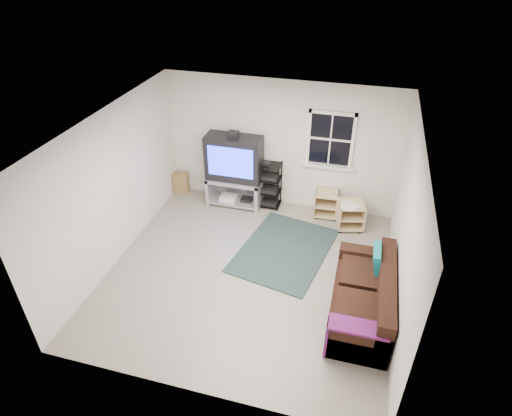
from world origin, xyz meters
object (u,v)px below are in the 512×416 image
(side_table_left, at_px, (326,202))
(side_table_right, at_px, (350,213))
(av_rack, at_px, (268,187))
(sofa, at_px, (364,299))
(tv_unit, at_px, (234,165))

(side_table_left, distance_m, side_table_right, 0.58)
(av_rack, relative_size, side_table_right, 1.70)
(side_table_left, relative_size, sofa, 0.27)
(side_table_left, distance_m, sofa, 2.68)
(side_table_left, xyz_separation_m, side_table_right, (0.49, -0.31, 0.03))
(sofa, bearing_deg, av_rack, 129.18)
(av_rack, bearing_deg, side_table_left, -0.24)
(side_table_right, bearing_deg, av_rack, 169.51)
(tv_unit, xyz_separation_m, sofa, (2.75, -2.44, -0.58))
(sofa, bearing_deg, tv_unit, 138.43)
(tv_unit, distance_m, side_table_right, 2.44)
(tv_unit, height_order, sofa, tv_unit)
(tv_unit, distance_m, sofa, 3.73)
(av_rack, height_order, side_table_left, av_rack)
(side_table_right, xyz_separation_m, sofa, (0.39, -2.23, -0.00))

